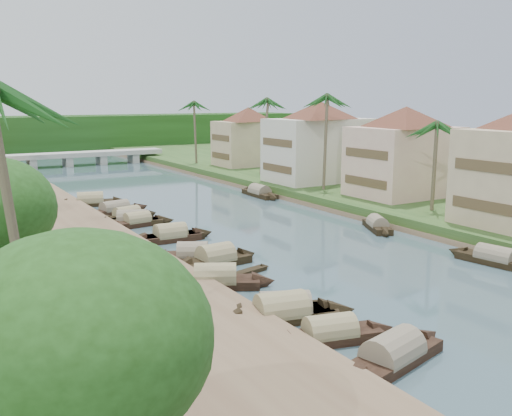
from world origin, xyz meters
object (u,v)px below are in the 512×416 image
sampan_1 (281,313)px  person_near (143,296)px  sampan_0 (393,356)px  bridge (84,156)px

sampan_1 → person_near: (-6.54, 3.19, 1.18)m
sampan_1 → person_near: 7.38m
person_near → sampan_1: bearing=-90.8°
sampan_0 → sampan_1: size_ratio=1.05×
sampan_0 → person_near: size_ratio=5.23×
bridge → person_near: bridge is taller
sampan_1 → bridge: bearing=94.5°
sampan_0 → sampan_1: bearing=87.8°
bridge → sampan_1: size_ratio=3.52×
sampan_1 → person_near: person_near is taller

